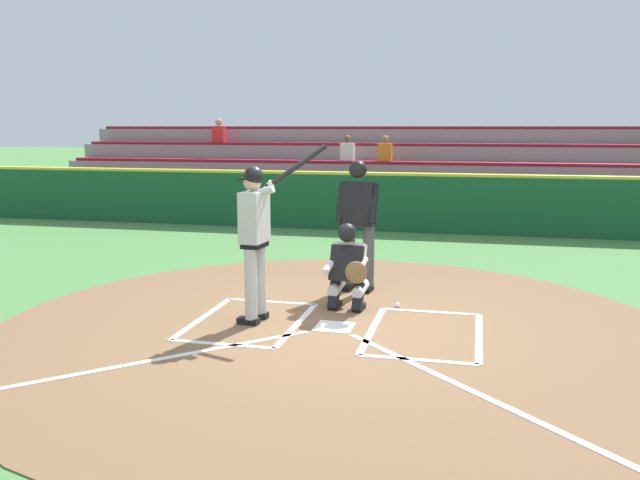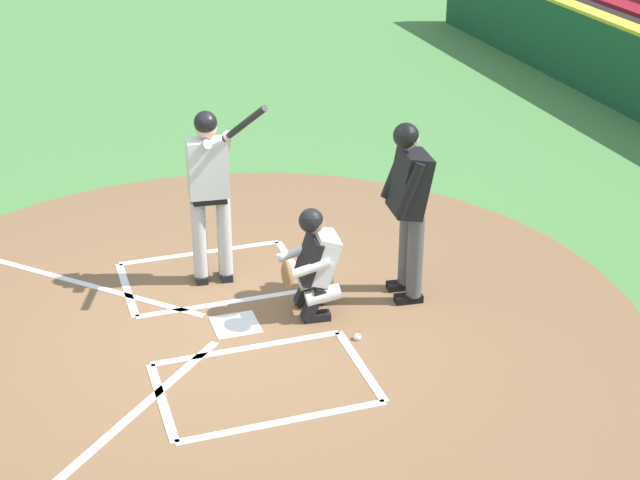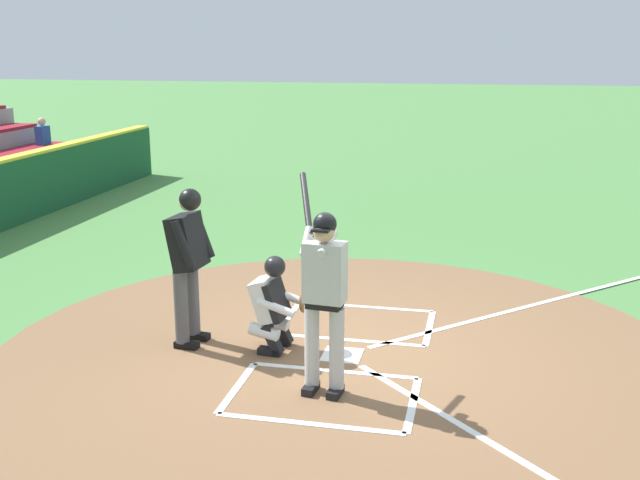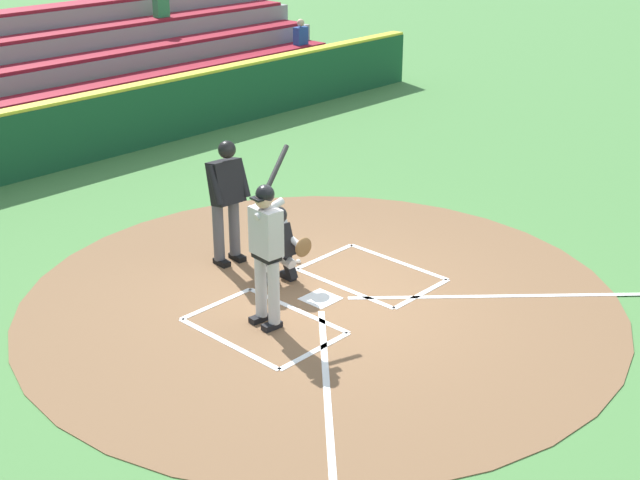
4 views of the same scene
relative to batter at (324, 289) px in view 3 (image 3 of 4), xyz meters
The scene contains 7 objects.
ground_plane 1.46m from the batter, behind, with size 120.00×120.00×0.00m, color #4C8442.
dirt_circle 1.45m from the batter, behind, with size 8.00×8.00×0.01m, color brown.
home_plate_and_chalk 1.70m from the batter, 136.86° to the left, with size 7.93×4.91×0.01m.
batter is the anchor object (origin of this frame).
catcher 1.34m from the batter, 141.14° to the right, with size 0.59×0.64×1.13m.
plate_umpire 2.00m from the batter, 117.20° to the right, with size 0.60×0.45×1.86m.
baseball 2.15m from the batter, 147.22° to the right, with size 0.07×0.07×0.07m, color white.
Camera 3 is at (7.86, 1.46, 3.43)m, focal length 42.65 mm.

